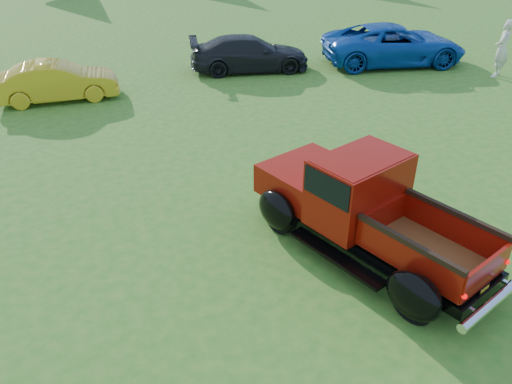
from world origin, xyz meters
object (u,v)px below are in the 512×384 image
Objects in this scene: pickup_truck at (357,204)px; show_car_grey at (249,53)px; spectator at (502,49)px; show_car_yellow at (57,81)px; show_car_blue at (394,44)px.

pickup_truck is 1.16× the size of show_car_grey.
pickup_truck is 12.00m from spectator.
spectator is at bearing -103.79° from show_car_grey.
pickup_truck is 2.54× the size of spectator.
show_car_grey reaches higher than show_car_yellow.
spectator is (2.61, -2.59, 0.24)m from show_car_blue.
show_car_blue reaches higher than show_car_grey.
spectator is at bearing -123.42° from show_car_blue.
show_car_blue is (5.39, -1.02, 0.11)m from show_car_grey.
spectator reaches higher than pickup_truck.
show_car_yellow is at bearing 97.05° from pickup_truck.
show_car_grey is (6.59, 0.98, 0.03)m from show_car_yellow.
show_car_grey is (1.68, 10.69, -0.20)m from pickup_truck.
show_car_yellow is 14.83m from spectator.
spectator is (9.68, 7.08, 0.16)m from pickup_truck.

